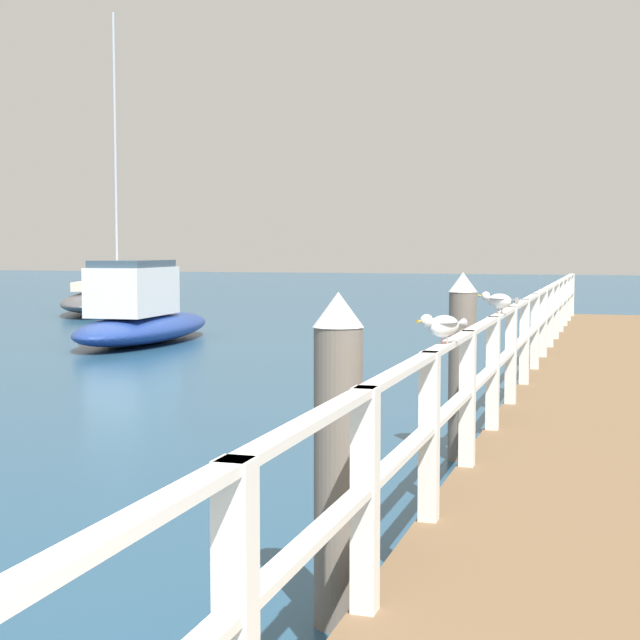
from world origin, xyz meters
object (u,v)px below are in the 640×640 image
at_px(seagull_foreground, 443,325).
at_px(seagull_background, 499,300).
at_px(boat_0, 114,298).
at_px(boat_4, 141,316).
at_px(dock_piling_far, 462,366).
at_px(dock_piling_near, 338,459).

relative_size(seagull_foreground, seagull_background, 0.99).
height_order(boat_0, boat_4, boat_0).
bearing_deg(dock_piling_far, boat_4, 132.21).
bearing_deg(seagull_background, dock_piling_near, -154.90).
distance_m(dock_piling_near, boat_4, 16.96).
distance_m(dock_piling_near, seagull_foreground, 1.49).
xyz_separation_m(seagull_background, boat_0, (-15.65, 19.83, -1.21)).
relative_size(dock_piling_near, dock_piling_far, 1.00).
distance_m(boat_0, boat_4, 11.78).
bearing_deg(seagull_background, boat_0, 68.11).
xyz_separation_m(dock_piling_far, boat_4, (-8.94, 9.86, -0.34)).
height_order(dock_piling_near, seagull_background, dock_piling_near).
distance_m(dock_piling_near, dock_piling_far, 4.55).
relative_size(boat_0, boat_4, 1.75).
xyz_separation_m(boat_0, boat_4, (6.33, -9.93, 0.18)).
relative_size(dock_piling_near, boat_0, 0.19).
xyz_separation_m(seagull_foreground, seagull_background, (-0.00, 3.23, 0.00)).
distance_m(seagull_foreground, boat_0, 27.90).
xyz_separation_m(dock_piling_near, dock_piling_far, (0.00, 4.55, 0.00)).
relative_size(seagull_background, boat_4, 0.07).
bearing_deg(boat_4, seagull_background, 130.03).
xyz_separation_m(seagull_foreground, boat_4, (-9.32, 13.13, -1.03)).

